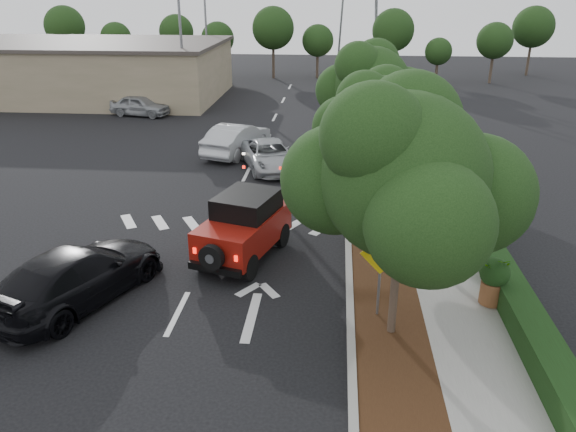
# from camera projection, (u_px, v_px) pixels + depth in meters

# --- Properties ---
(ground) EXTENTS (120.00, 120.00, 0.00)m
(ground) POSITION_uv_depth(u_px,v_px,m) (178.00, 313.00, 14.99)
(ground) COLOR black
(ground) RESTS_ON ground
(curb) EXTENTS (0.20, 70.00, 0.15)m
(curb) POSITION_uv_depth(u_px,v_px,m) (346.00, 175.00, 25.64)
(curb) COLOR #9E9B93
(curb) RESTS_ON ground
(planting_strip) EXTENTS (1.80, 70.00, 0.12)m
(planting_strip) POSITION_uv_depth(u_px,v_px,m) (368.00, 176.00, 25.57)
(planting_strip) COLOR black
(planting_strip) RESTS_ON ground
(sidewalk) EXTENTS (2.00, 70.00, 0.12)m
(sidewalk) POSITION_uv_depth(u_px,v_px,m) (410.00, 177.00, 25.42)
(sidewalk) COLOR gray
(sidewalk) RESTS_ON ground
(hedge) EXTENTS (0.80, 70.00, 0.80)m
(hedge) POSITION_uv_depth(u_px,v_px,m) (443.00, 171.00, 25.18)
(hedge) COLOR black
(hedge) RESTS_ON ground
(commercial_building) EXTENTS (22.00, 12.00, 4.00)m
(commercial_building) POSITION_uv_depth(u_px,v_px,m) (76.00, 71.00, 43.13)
(commercial_building) COLOR #827859
(commercial_building) RESTS_ON ground
(transmission_tower) EXTENTS (7.00, 4.00, 28.00)m
(transmission_tower) POSITION_uv_depth(u_px,v_px,m) (356.00, 68.00, 58.70)
(transmission_tower) COLOR slate
(transmission_tower) RESTS_ON ground
(street_tree_near) EXTENTS (3.80, 3.80, 5.92)m
(street_tree_near) POSITION_uv_depth(u_px,v_px,m) (391.00, 334.00, 14.08)
(street_tree_near) COLOR black
(street_tree_near) RESTS_ON ground
(street_tree_mid) EXTENTS (3.20, 3.20, 5.32)m
(street_tree_mid) POSITION_uv_depth(u_px,v_px,m) (375.00, 225.00, 20.53)
(street_tree_mid) COLOR black
(street_tree_mid) RESTS_ON ground
(street_tree_far) EXTENTS (3.40, 3.40, 5.62)m
(street_tree_far) POSITION_uv_depth(u_px,v_px,m) (367.00, 170.00, 26.51)
(street_tree_far) COLOR black
(street_tree_far) RESTS_ON ground
(light_pole_a) EXTENTS (2.00, 0.22, 9.00)m
(light_pole_a) POSITION_uv_depth(u_px,v_px,m) (186.00, 109.00, 39.45)
(light_pole_a) COLOR slate
(light_pole_a) RESTS_ON ground
(light_pole_b) EXTENTS (2.00, 0.22, 9.00)m
(light_pole_b) POSITION_uv_depth(u_px,v_px,m) (209.00, 82.00, 50.58)
(light_pole_b) COLOR slate
(light_pole_b) RESTS_ON ground
(red_jeep) EXTENTS (2.80, 4.23, 2.07)m
(red_jeep) POSITION_uv_depth(u_px,v_px,m) (246.00, 225.00, 17.84)
(red_jeep) COLOR black
(red_jeep) RESTS_ON ground
(silver_suv_ahead) EXTENTS (3.66, 5.11, 1.29)m
(silver_suv_ahead) POSITION_uv_depth(u_px,v_px,m) (269.00, 155.00, 26.58)
(silver_suv_ahead) COLOR #ABAEB2
(silver_suv_ahead) RESTS_ON ground
(black_suv_oncoming) EXTENTS (4.06, 5.80, 1.56)m
(black_suv_oncoming) POSITION_uv_depth(u_px,v_px,m) (78.00, 275.00, 15.35)
(black_suv_oncoming) COLOR black
(black_suv_oncoming) RESTS_ON ground
(silver_sedan_oncoming) EXTENTS (3.09, 5.09, 1.58)m
(silver_sedan_oncoming) POSITION_uv_depth(u_px,v_px,m) (237.00, 139.00, 28.83)
(silver_sedan_oncoming) COLOR #B0B3B8
(silver_sedan_oncoming) RESTS_ON ground
(parked_suv) EXTENTS (4.25, 2.40, 1.36)m
(parked_suv) POSITION_uv_depth(u_px,v_px,m) (140.00, 106.00, 37.31)
(parked_suv) COLOR #919498
(parked_suv) RESTS_ON ground
(speed_hump_sign) EXTENTS (1.06, 0.14, 2.27)m
(speed_hump_sign) POSITION_uv_depth(u_px,v_px,m) (380.00, 265.00, 14.18)
(speed_hump_sign) COLOR slate
(speed_hump_sign) RESTS_ON ground
(terracotta_planter) EXTENTS (0.80, 0.80, 1.39)m
(terracotta_planter) POSITION_uv_depth(u_px,v_px,m) (494.00, 276.00, 14.94)
(terracotta_planter) COLOR brown
(terracotta_planter) RESTS_ON ground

